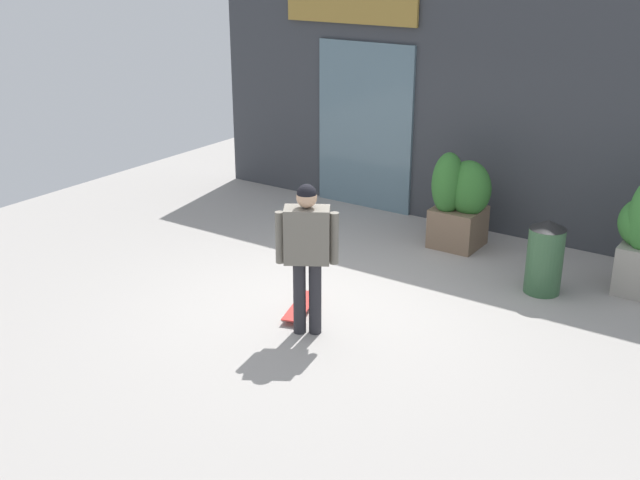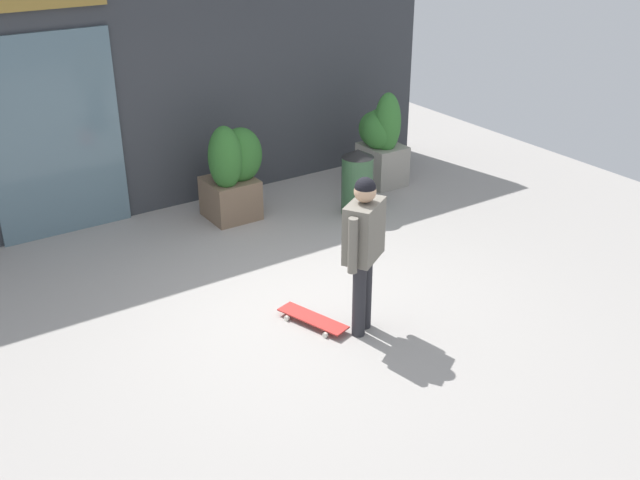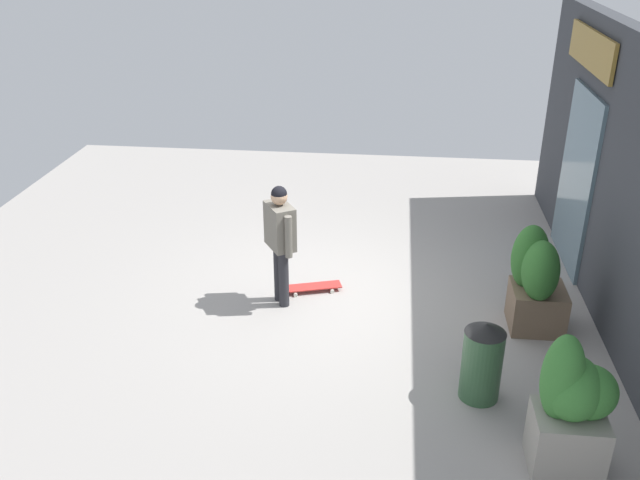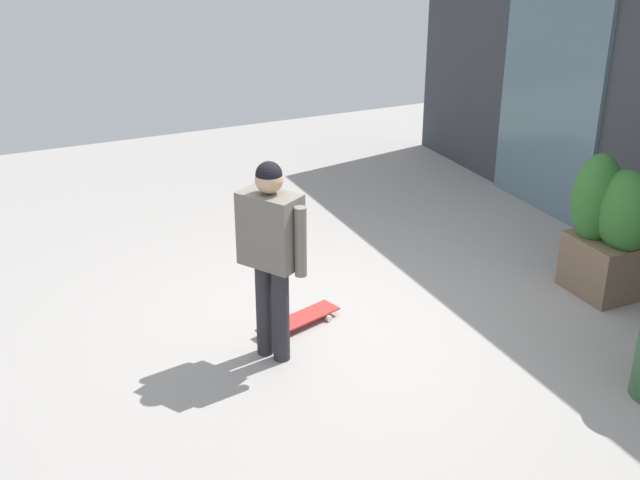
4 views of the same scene
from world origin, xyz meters
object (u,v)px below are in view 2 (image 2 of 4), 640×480
at_px(skateboarder, 364,241).
at_px(trash_bin, 357,181).
at_px(planter_box_left, 381,139).
at_px(skateboard, 313,319).
at_px(planter_box_right, 232,173).

xyz_separation_m(skateboarder, trash_bin, (1.67, 2.35, -0.54)).
height_order(planter_box_left, trash_bin, planter_box_left).
bearing_deg(skateboard, planter_box_left, -65.27).
xyz_separation_m(skateboard, planter_box_left, (2.91, 2.65, 0.61)).
bearing_deg(skateboarder, planter_box_left, -72.31).
xyz_separation_m(skateboard, trash_bin, (2.01, 1.99, 0.38)).
bearing_deg(skateboard, planter_box_right, -29.38).
height_order(skateboarder, planter_box_left, skateboarder).
xyz_separation_m(skateboarder, planter_box_right, (0.24, 3.10, -0.35)).
bearing_deg(planter_box_right, trash_bin, -27.68).
distance_m(skateboarder, skateboard, 1.04).
bearing_deg(planter_box_left, trash_bin, -144.12).
distance_m(planter_box_right, trash_bin, 1.63).
height_order(skateboarder, skateboard, skateboarder).
bearing_deg(trash_bin, skateboard, -135.22).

